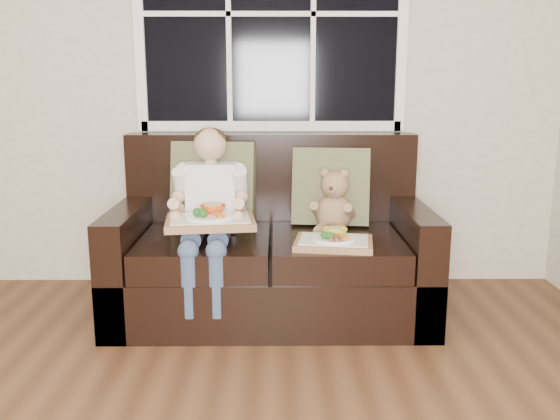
{
  "coord_description": "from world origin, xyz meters",
  "views": [
    {
      "loc": [
        0.49,
        -1.18,
        1.25
      ],
      "look_at": [
        0.51,
        1.85,
        0.6
      ],
      "focal_mm": 38.0,
      "sensor_mm": 36.0,
      "label": 1
    }
  ],
  "objects_px": {
    "tray_left": "(210,219)",
    "child": "(209,200)",
    "loveseat": "(271,255)",
    "tray_right": "(334,241)",
    "teddy_bear": "(334,205)"
  },
  "relations": [
    {
      "from": "tray_left",
      "to": "child",
      "type": "bearing_deg",
      "value": 90.25
    },
    {
      "from": "loveseat",
      "to": "tray_left",
      "type": "relative_size",
      "value": 3.53
    },
    {
      "from": "child",
      "to": "tray_right",
      "type": "distance_m",
      "value": 0.69
    },
    {
      "from": "loveseat",
      "to": "child",
      "type": "bearing_deg",
      "value": -159.69
    },
    {
      "from": "loveseat",
      "to": "tray_right",
      "type": "distance_m",
      "value": 0.49
    },
    {
      "from": "loveseat",
      "to": "child",
      "type": "xyz_separation_m",
      "value": [
        -0.32,
        -0.12,
        0.34
      ]
    },
    {
      "from": "child",
      "to": "teddy_bear",
      "type": "distance_m",
      "value": 0.69
    },
    {
      "from": "tray_right",
      "to": "tray_left",
      "type": "bearing_deg",
      "value": -177.06
    },
    {
      "from": "child",
      "to": "tray_right",
      "type": "bearing_deg",
      "value": -17.84
    },
    {
      "from": "tray_left",
      "to": "tray_right",
      "type": "bearing_deg",
      "value": -12.33
    },
    {
      "from": "tray_right",
      "to": "teddy_bear",
      "type": "bearing_deg",
      "value": 92.55
    },
    {
      "from": "loveseat",
      "to": "tray_right",
      "type": "xyz_separation_m",
      "value": [
        0.32,
        -0.33,
        0.17
      ]
    },
    {
      "from": "loveseat",
      "to": "tray_left",
      "type": "bearing_deg",
      "value": -138.59
    },
    {
      "from": "loveseat",
      "to": "child",
      "type": "height_order",
      "value": "child"
    },
    {
      "from": "loveseat",
      "to": "teddy_bear",
      "type": "xyz_separation_m",
      "value": [
        0.35,
        0.01,
        0.28
      ]
    }
  ]
}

